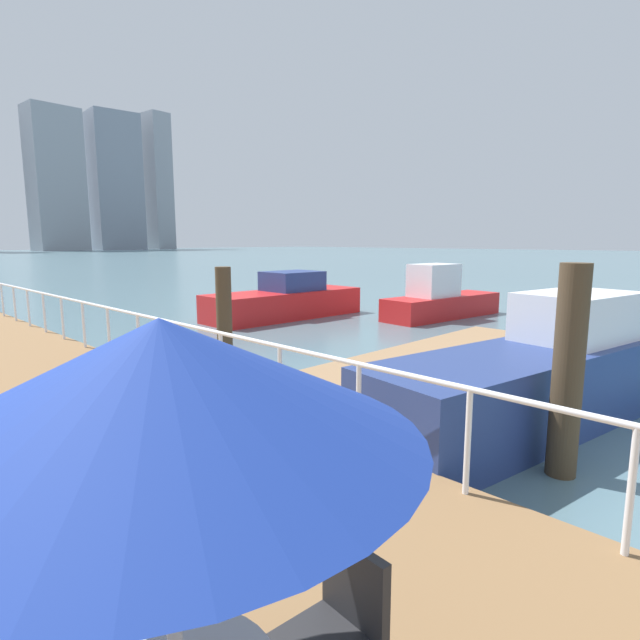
# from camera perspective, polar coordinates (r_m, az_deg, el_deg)

# --- Properties ---
(ground_plane) EXTENTS (300.00, 300.00, 0.00)m
(ground_plane) POSITION_cam_1_polar(r_m,az_deg,el_deg) (20.30, -23.38, 0.24)
(ground_plane) COLOR slate
(floating_dock) EXTENTS (10.51, 2.00, 0.18)m
(floating_dock) POSITION_cam_1_polar(r_m,az_deg,el_deg) (11.53, 9.37, -4.89)
(floating_dock) COLOR #93704C
(floating_dock) RESTS_ON ground_plane
(boardwalk_railing) EXTENTS (0.06, 27.52, 1.08)m
(boardwalk_railing) POSITION_cam_1_polar(r_m,az_deg,el_deg) (10.16, -19.89, -0.71)
(boardwalk_railing) COLOR white
(boardwalk_railing) RESTS_ON boardwalk
(dock_piling_0) EXTENTS (0.29, 0.29, 1.81)m
(dock_piling_0) POSITION_cam_1_polar(r_m,az_deg,el_deg) (14.28, 25.83, 0.34)
(dock_piling_0) COLOR #473826
(dock_piling_0) RESTS_ON ground_plane
(dock_piling_1) EXTENTS (0.35, 0.35, 2.58)m
(dock_piling_1) POSITION_cam_1_polar(r_m,az_deg,el_deg) (6.69, 26.24, -5.30)
(dock_piling_1) COLOR #473826
(dock_piling_1) RESTS_ON ground_plane
(dock_piling_2) EXTENTS (0.32, 0.32, 2.30)m
(dock_piling_2) POSITION_cam_1_polar(r_m,az_deg,el_deg) (10.60, -10.76, -0.29)
(dock_piling_2) COLOR #473826
(dock_piling_2) RESTS_ON ground_plane
(moored_boat_0) EXTENTS (6.58, 2.68, 2.00)m
(moored_boat_0) POSITION_cam_1_polar(r_m,az_deg,el_deg) (8.59, 23.93, -5.86)
(moored_boat_0) COLOR navy
(moored_boat_0) RESTS_ON ground_plane
(moored_boat_1) EXTENTS (6.19, 2.16, 1.69)m
(moored_boat_1) POSITION_cam_1_polar(r_m,az_deg,el_deg) (18.72, -3.90, 2.21)
(moored_boat_1) COLOR red
(moored_boat_1) RESTS_ON ground_plane
(moored_boat_4) EXTENTS (5.37, 2.00, 1.99)m
(moored_boat_4) POSITION_cam_1_polar(r_m,az_deg,el_deg) (19.09, 13.43, 2.28)
(moored_boat_4) COLOR red
(moored_boat_4) RESTS_ON ground_plane
(patio_umbrella) EXTENTS (1.89, 1.89, 2.17)m
(patio_umbrella) POSITION_cam_1_polar(r_m,az_deg,el_deg) (1.88, -17.45, -6.69)
(patio_umbrella) COLOR #B2B2B7
(patio_umbrella) RESTS_ON boardwalk
(cafe_chair_0) EXTENTS (0.50, 0.48, 0.90)m
(cafe_chair_0) POSITION_cam_1_polar(r_m,az_deg,el_deg) (2.97, 1.96, -31.03)
(cafe_chair_0) COLOR #262628
(cafe_chair_0) RESTS_ON boardwalk
(skyline_tower_4) EXTENTS (13.21, 9.39, 37.36)m
(skyline_tower_4) POSITION_cam_1_polar(r_m,az_deg,el_deg) (156.44, -27.69, 13.83)
(skyline_tower_4) COLOR #8C939E
(skyline_tower_4) RESTS_ON ground_plane
(skyline_tower_5) EXTENTS (13.98, 12.97, 38.99)m
(skyline_tower_5) POSITION_cam_1_polar(r_m,az_deg,el_deg) (165.25, -22.21, 14.15)
(skyline_tower_5) COLOR gray
(skyline_tower_5) RESTS_ON ground_plane
(skyline_tower_6) EXTENTS (7.51, 12.39, 42.10)m
(skyline_tower_6) POSITION_cam_1_polar(r_m,az_deg,el_deg) (176.18, -18.23, 14.51)
(skyline_tower_6) COLOR #8C939E
(skyline_tower_6) RESTS_ON ground_plane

